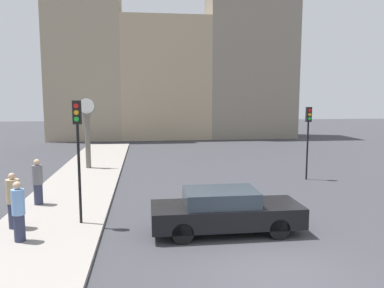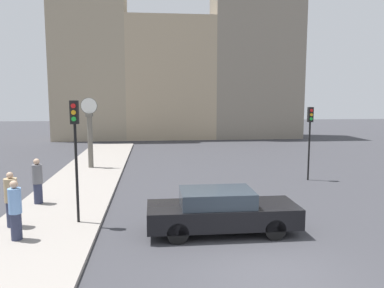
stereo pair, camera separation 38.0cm
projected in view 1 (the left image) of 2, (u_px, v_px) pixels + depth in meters
ground_plane at (274, 271)px, 9.31m from camera, size 120.00×120.00×0.00m
sidewalk_corner at (85, 177)px, 19.81m from camera, size 3.54×26.97×0.13m
building_row at (172, 56)px, 38.30m from camera, size 25.04×5.00×19.77m
sedan_car at (225, 211)px, 11.85m from camera, size 4.74×1.74×1.40m
traffic_light_near at (78, 137)px, 12.08m from camera, size 0.26×0.24×4.05m
traffic_light_far at (308, 128)px, 19.22m from camera, size 0.26×0.24×3.78m
street_clock at (87, 132)px, 21.80m from camera, size 0.97×0.38×4.12m
pedestrian_grey_jacket at (38, 182)px, 14.46m from camera, size 0.39×0.39×1.78m
pedestrian_tan_coat at (13, 201)px, 11.85m from camera, size 0.40×0.40×1.79m
pedestrian_blue_stripe at (19, 211)px, 10.75m from camera, size 0.36×0.36×1.77m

